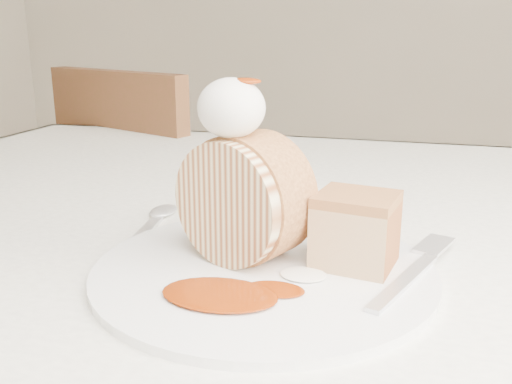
# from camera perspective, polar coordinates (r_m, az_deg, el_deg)

# --- Properties ---
(table) EXTENTS (1.40, 0.90, 0.75)m
(table) POSITION_cam_1_polar(r_m,az_deg,el_deg) (0.76, 6.19, -7.61)
(table) COLOR white
(table) RESTS_ON ground
(chair_far) EXTENTS (0.54, 0.54, 0.87)m
(chair_far) POSITION_cam_1_polar(r_m,az_deg,el_deg) (1.45, -9.87, -2.84)
(chair_far) COLOR brown
(chair_far) RESTS_ON ground
(plate) EXTENTS (0.35, 0.35, 0.01)m
(plate) POSITION_cam_1_polar(r_m,az_deg,el_deg) (0.52, 0.77, -7.84)
(plate) COLOR white
(plate) RESTS_ON table
(roulade_slice) EXTENTS (0.13, 0.10, 0.11)m
(roulade_slice) POSITION_cam_1_polar(r_m,az_deg,el_deg) (0.52, -1.22, -0.70)
(roulade_slice) COLOR beige
(roulade_slice) RESTS_ON plate
(cake_chunk) EXTENTS (0.08, 0.07, 0.06)m
(cake_chunk) POSITION_cam_1_polar(r_m,az_deg,el_deg) (0.52, 9.91, -4.20)
(cake_chunk) COLOR #BA7C46
(cake_chunk) RESTS_ON plate
(whipped_cream) EXTENTS (0.06, 0.06, 0.05)m
(whipped_cream) POSITION_cam_1_polar(r_m,az_deg,el_deg) (0.50, -2.48, 8.38)
(whipped_cream) COLOR white
(whipped_cream) RESTS_ON roulade_slice
(caramel_drizzle) EXTENTS (0.03, 0.02, 0.01)m
(caramel_drizzle) POSITION_cam_1_polar(r_m,az_deg,el_deg) (0.49, -1.16, 11.78)
(caramel_drizzle) COLOR maroon
(caramel_drizzle) RESTS_ON whipped_cream
(caramel_pool) EXTENTS (0.10, 0.08, 0.00)m
(caramel_pool) POSITION_cam_1_polar(r_m,az_deg,el_deg) (0.46, -3.68, -10.17)
(caramel_pool) COLOR maroon
(caramel_pool) RESTS_ON plate
(fork) EXTENTS (0.09, 0.18, 0.00)m
(fork) POSITION_cam_1_polar(r_m,az_deg,el_deg) (0.50, 14.62, -8.64)
(fork) COLOR silver
(fork) RESTS_ON plate
(spoon) EXTENTS (0.05, 0.17, 0.00)m
(spoon) POSITION_cam_1_polar(r_m,az_deg,el_deg) (0.61, -11.75, -4.65)
(spoon) COLOR silver
(spoon) RESTS_ON table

